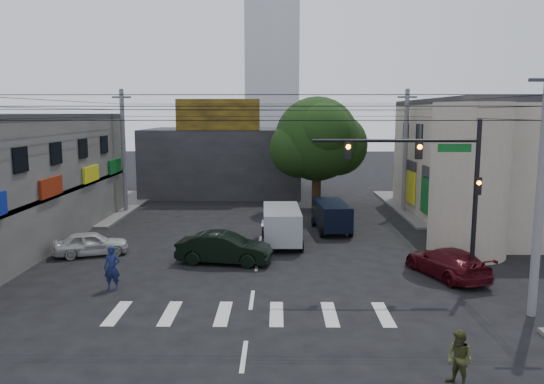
{
  "coord_description": "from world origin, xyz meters",
  "views": [
    {
      "loc": [
        1.05,
        -23.44,
        7.47
      ],
      "look_at": [
        0.73,
        4.0,
        3.35
      ],
      "focal_mm": 35.0,
      "sensor_mm": 36.0,
      "label": 1
    }
  ],
  "objects_px": {
    "silver_minivan": "(282,226)",
    "utility_pole_far_right": "(405,152)",
    "street_tree": "(317,139)",
    "navy_van": "(331,217)",
    "traffic_gantry": "(437,175)",
    "traffic_officer": "(112,268)",
    "pedestrian_olive": "(459,359)",
    "utility_pole_near_right": "(540,193)",
    "utility_pole_far_left": "(124,151)",
    "white_compact": "(91,243)",
    "maroon_sedan": "(447,262)",
    "dark_sedan": "(224,248)"
  },
  "relations": [
    {
      "from": "silver_minivan",
      "to": "navy_van",
      "type": "distance_m",
      "value": 4.65
    },
    {
      "from": "street_tree",
      "to": "dark_sedan",
      "type": "distance_m",
      "value": 16.47
    },
    {
      "from": "utility_pole_near_right",
      "to": "dark_sedan",
      "type": "relative_size",
      "value": 1.88
    },
    {
      "from": "utility_pole_far_right",
      "to": "utility_pole_near_right",
      "type": "bearing_deg",
      "value": -90.0
    },
    {
      "from": "utility_pole_near_right",
      "to": "utility_pole_far_right",
      "type": "xyz_separation_m",
      "value": [
        0.0,
        20.5,
        0.0
      ]
    },
    {
      "from": "traffic_officer",
      "to": "silver_minivan",
      "type": "bearing_deg",
      "value": 46.92
    },
    {
      "from": "utility_pole_far_left",
      "to": "utility_pole_near_right",
      "type": "bearing_deg",
      "value": -44.31
    },
    {
      "from": "pedestrian_olive",
      "to": "utility_pole_far_left",
      "type": "bearing_deg",
      "value": 177.89
    },
    {
      "from": "utility_pole_far_left",
      "to": "silver_minivan",
      "type": "xyz_separation_m",
      "value": [
        11.75,
        -9.87,
        -3.55
      ]
    },
    {
      "from": "traffic_gantry",
      "to": "silver_minivan",
      "type": "bearing_deg",
      "value": 132.63
    },
    {
      "from": "silver_minivan",
      "to": "utility_pole_far_right",
      "type": "bearing_deg",
      "value": -44.82
    },
    {
      "from": "utility_pole_far_right",
      "to": "maroon_sedan",
      "type": "height_order",
      "value": "utility_pole_far_right"
    },
    {
      "from": "dark_sedan",
      "to": "pedestrian_olive",
      "type": "xyz_separation_m",
      "value": [
        7.65,
        -12.01,
        0.03
      ]
    },
    {
      "from": "utility_pole_far_right",
      "to": "maroon_sedan",
      "type": "xyz_separation_m",
      "value": [
        -1.71,
        -15.83,
        -3.92
      ]
    },
    {
      "from": "street_tree",
      "to": "traffic_gantry",
      "type": "relative_size",
      "value": 1.21
    },
    {
      "from": "street_tree",
      "to": "traffic_officer",
      "type": "height_order",
      "value": "street_tree"
    },
    {
      "from": "pedestrian_olive",
      "to": "white_compact",
      "type": "bearing_deg",
      "value": -166.93
    },
    {
      "from": "traffic_gantry",
      "to": "utility_pole_far_right",
      "type": "height_order",
      "value": "utility_pole_far_right"
    },
    {
      "from": "silver_minivan",
      "to": "navy_van",
      "type": "height_order",
      "value": "silver_minivan"
    },
    {
      "from": "utility_pole_near_right",
      "to": "traffic_gantry",
      "type": "bearing_deg",
      "value": 127.42
    },
    {
      "from": "street_tree",
      "to": "utility_pole_far_right",
      "type": "distance_m",
      "value": 6.63
    },
    {
      "from": "utility_pole_far_left",
      "to": "silver_minivan",
      "type": "height_order",
      "value": "utility_pole_far_left"
    },
    {
      "from": "silver_minivan",
      "to": "navy_van",
      "type": "bearing_deg",
      "value": -44.84
    },
    {
      "from": "traffic_officer",
      "to": "pedestrian_olive",
      "type": "height_order",
      "value": "traffic_officer"
    },
    {
      "from": "silver_minivan",
      "to": "street_tree",
      "type": "bearing_deg",
      "value": -15.86
    },
    {
      "from": "maroon_sedan",
      "to": "navy_van",
      "type": "xyz_separation_m",
      "value": [
        -4.35,
        9.36,
        0.25
      ]
    },
    {
      "from": "white_compact",
      "to": "navy_van",
      "type": "height_order",
      "value": "navy_van"
    },
    {
      "from": "maroon_sedan",
      "to": "utility_pole_near_right",
      "type": "bearing_deg",
      "value": 90.44
    },
    {
      "from": "street_tree",
      "to": "traffic_officer",
      "type": "distance_m",
      "value": 21.74
    },
    {
      "from": "utility_pole_near_right",
      "to": "white_compact",
      "type": "relative_size",
      "value": 2.27
    },
    {
      "from": "dark_sedan",
      "to": "white_compact",
      "type": "xyz_separation_m",
      "value": [
        -7.18,
        1.41,
        -0.13
      ]
    },
    {
      "from": "street_tree",
      "to": "dark_sedan",
      "type": "relative_size",
      "value": 1.78
    },
    {
      "from": "traffic_gantry",
      "to": "traffic_officer",
      "type": "height_order",
      "value": "traffic_gantry"
    },
    {
      "from": "street_tree",
      "to": "utility_pole_far_right",
      "type": "xyz_separation_m",
      "value": [
        6.5,
        -1.0,
        -0.87
      ]
    },
    {
      "from": "utility_pole_near_right",
      "to": "white_compact",
      "type": "xyz_separation_m",
      "value": [
        -19.31,
        8.17,
        -3.96
      ]
    },
    {
      "from": "navy_van",
      "to": "silver_minivan",
      "type": "bearing_deg",
      "value": 131.49
    },
    {
      "from": "utility_pole_near_right",
      "to": "pedestrian_olive",
      "type": "bearing_deg",
      "value": -130.43
    },
    {
      "from": "traffic_gantry",
      "to": "utility_pole_far_left",
      "type": "distance_m",
      "value": 25.0
    },
    {
      "from": "utility_pole_far_right",
      "to": "traffic_officer",
      "type": "xyz_separation_m",
      "value": [
        -16.5,
        -17.77,
        -3.65
      ]
    },
    {
      "from": "utility_pole_near_right",
      "to": "traffic_officer",
      "type": "distance_m",
      "value": 17.12
    },
    {
      "from": "traffic_gantry",
      "to": "white_compact",
      "type": "xyz_separation_m",
      "value": [
        -16.64,
        4.67,
        -4.19
      ]
    },
    {
      "from": "utility_pole_far_right",
      "to": "navy_van",
      "type": "xyz_separation_m",
      "value": [
        -6.07,
        -6.48,
        -3.67
      ]
    },
    {
      "from": "maroon_sedan",
      "to": "pedestrian_olive",
      "type": "height_order",
      "value": "pedestrian_olive"
    },
    {
      "from": "utility_pole_near_right",
      "to": "maroon_sedan",
      "type": "xyz_separation_m",
      "value": [
        -1.71,
        4.67,
        -3.92
      ]
    },
    {
      "from": "dark_sedan",
      "to": "traffic_officer",
      "type": "relative_size",
      "value": 2.58
    },
    {
      "from": "traffic_gantry",
      "to": "utility_pole_far_right",
      "type": "distance_m",
      "value": 17.21
    },
    {
      "from": "utility_pole_far_left",
      "to": "pedestrian_olive",
      "type": "height_order",
      "value": "utility_pole_far_left"
    },
    {
      "from": "street_tree",
      "to": "navy_van",
      "type": "height_order",
      "value": "street_tree"
    },
    {
      "from": "street_tree",
      "to": "utility_pole_far_right",
      "type": "bearing_deg",
      "value": -8.75
    },
    {
      "from": "navy_van",
      "to": "white_compact",
      "type": "bearing_deg",
      "value": 108.51
    }
  ]
}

